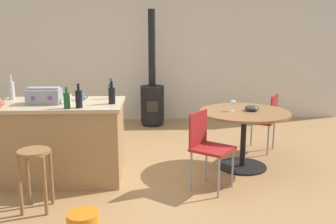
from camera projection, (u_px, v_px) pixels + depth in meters
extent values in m
plane|color=#A37A4C|center=(139.00, 171.00, 4.76)|extent=(8.80, 8.80, 0.00)
cube|color=beige|center=(143.00, 52.00, 7.34)|extent=(8.00, 0.10, 2.70)
cube|color=#A37A4C|center=(62.00, 142.00, 4.44)|extent=(1.42, 0.82, 0.89)
cube|color=tan|center=(59.00, 104.00, 4.34)|extent=(1.48, 0.88, 0.04)
cylinder|color=olive|center=(51.00, 177.00, 3.78)|extent=(0.04, 0.04, 0.59)
cylinder|color=olive|center=(28.00, 177.00, 3.77)|extent=(0.04, 0.04, 0.59)
cylinder|color=olive|center=(20.00, 187.00, 3.54)|extent=(0.04, 0.04, 0.59)
cylinder|color=olive|center=(45.00, 186.00, 3.55)|extent=(0.04, 0.04, 0.59)
cylinder|color=olive|center=(34.00, 151.00, 3.59)|extent=(0.31, 0.31, 0.03)
cylinder|color=black|center=(242.00, 166.00, 4.88)|extent=(0.63, 0.63, 0.02)
cylinder|color=black|center=(243.00, 141.00, 4.80)|extent=(0.07, 0.07, 0.72)
cylinder|color=olive|center=(244.00, 112.00, 4.72)|extent=(1.14, 1.14, 0.03)
cube|color=maroon|center=(260.00, 121.00, 5.48)|extent=(0.55, 0.55, 0.03)
cube|color=maroon|center=(274.00, 109.00, 5.35)|extent=(0.21, 0.32, 0.40)
cylinder|color=gray|center=(268.00, 140.00, 5.31)|extent=(0.02, 0.02, 0.44)
cylinder|color=gray|center=(274.00, 135.00, 5.60)|extent=(0.02, 0.02, 0.44)
cylinder|color=gray|center=(251.00, 132.00, 5.76)|extent=(0.02, 0.02, 0.44)
cylinder|color=gray|center=(245.00, 137.00, 5.47)|extent=(0.02, 0.02, 0.44)
cube|color=maroon|center=(213.00, 149.00, 4.11)|extent=(0.56, 0.56, 0.03)
cube|color=maroon|center=(198.00, 129.00, 4.18)|extent=(0.24, 0.30, 0.40)
cylinder|color=gray|center=(206.00, 162.00, 4.40)|extent=(0.02, 0.02, 0.45)
cylinder|color=gray|center=(191.00, 171.00, 4.12)|extent=(0.02, 0.02, 0.45)
cylinder|color=gray|center=(219.00, 178.00, 3.93)|extent=(0.02, 0.02, 0.45)
cylinder|color=gray|center=(233.00, 168.00, 4.21)|extent=(0.02, 0.02, 0.45)
cylinder|color=black|center=(153.00, 123.00, 7.08)|extent=(0.37, 0.37, 0.06)
cylinder|color=black|center=(152.00, 104.00, 7.00)|extent=(0.44, 0.44, 0.69)
cube|color=#2D2826|center=(152.00, 106.00, 6.79)|extent=(0.20, 0.02, 0.20)
cylinder|color=black|center=(152.00, 48.00, 6.78)|extent=(0.13, 0.13, 1.39)
cube|color=gray|center=(44.00, 97.00, 4.27)|extent=(0.37, 0.22, 0.17)
cube|color=gray|center=(44.00, 88.00, 4.25)|extent=(0.35, 0.13, 0.02)
cube|color=purple|center=(33.00, 98.00, 4.15)|extent=(0.04, 0.01, 0.04)
cube|color=purple|center=(50.00, 98.00, 4.16)|extent=(0.04, 0.01, 0.04)
cylinder|color=#194C23|center=(111.00, 91.00, 4.59)|extent=(0.06, 0.06, 0.18)
cylinder|color=#194C23|center=(111.00, 81.00, 4.57)|extent=(0.02, 0.02, 0.07)
cylinder|color=#B7B2AD|center=(11.00, 91.00, 4.54)|extent=(0.07, 0.07, 0.22)
cylinder|color=#B7B2AD|center=(10.00, 78.00, 4.51)|extent=(0.03, 0.03, 0.08)
cylinder|color=black|center=(112.00, 96.00, 4.26)|extent=(0.08, 0.08, 0.19)
cylinder|color=black|center=(111.00, 84.00, 4.23)|extent=(0.03, 0.03, 0.07)
cylinder|color=black|center=(79.00, 99.00, 4.03)|extent=(0.07, 0.07, 0.19)
cylinder|color=black|center=(78.00, 87.00, 4.01)|extent=(0.03, 0.03, 0.07)
cylinder|color=#194C23|center=(67.00, 101.00, 4.01)|extent=(0.07, 0.07, 0.17)
cylinder|color=#194C23|center=(66.00, 90.00, 3.98)|extent=(0.03, 0.03, 0.07)
cylinder|color=#4C7099|center=(81.00, 97.00, 4.48)|extent=(0.09, 0.09, 0.08)
torus|color=#4C7099|center=(86.00, 97.00, 4.48)|extent=(0.05, 0.01, 0.05)
cylinder|color=white|center=(68.00, 99.00, 4.29)|extent=(0.08, 0.08, 0.11)
torus|color=white|center=(73.00, 98.00, 4.29)|extent=(0.05, 0.01, 0.05)
torus|color=#DB6651|center=(3.00, 103.00, 4.03)|extent=(0.05, 0.01, 0.05)
cylinder|color=silver|center=(233.00, 111.00, 4.73)|extent=(0.06, 0.06, 0.00)
cylinder|color=silver|center=(233.00, 108.00, 4.72)|extent=(0.01, 0.01, 0.08)
ellipsoid|color=silver|center=(233.00, 102.00, 4.70)|extent=(0.07, 0.07, 0.06)
ellipsoid|color=#383838|center=(252.00, 108.00, 4.74)|extent=(0.18, 0.18, 0.07)
cylinder|color=orange|center=(83.00, 224.00, 3.24)|extent=(0.28, 0.28, 0.20)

